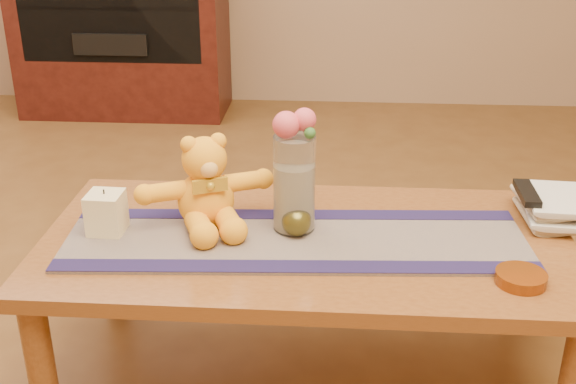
# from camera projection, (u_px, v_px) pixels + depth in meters

# --- Properties ---
(floor) EXTENTS (5.50, 5.50, 0.00)m
(floor) POSITION_uv_depth(u_px,v_px,m) (305.00, 375.00, 2.07)
(floor) COLOR brown
(floor) RESTS_ON ground
(coffee_table_top) EXTENTS (1.40, 0.70, 0.04)m
(coffee_table_top) POSITION_uv_depth(u_px,v_px,m) (307.00, 244.00, 1.89)
(coffee_table_top) COLOR brown
(coffee_table_top) RESTS_ON floor
(table_leg_fl) EXTENTS (0.07, 0.07, 0.41)m
(table_leg_fl) POSITION_uv_depth(u_px,v_px,m) (42.00, 372.00, 1.76)
(table_leg_fl) COLOR brown
(table_leg_fl) RESTS_ON floor
(table_leg_bl) EXTENTS (0.07, 0.07, 0.41)m
(table_leg_bl) POSITION_uv_depth(u_px,v_px,m) (111.00, 257.00, 2.29)
(table_leg_bl) COLOR brown
(table_leg_bl) RESTS_ON floor
(table_leg_br) EXTENTS (0.07, 0.07, 0.41)m
(table_leg_br) POSITION_uv_depth(u_px,v_px,m) (516.00, 271.00, 2.21)
(table_leg_br) COLOR brown
(table_leg_br) RESTS_ON floor
(persian_runner) EXTENTS (1.22, 0.42, 0.01)m
(persian_runner) POSITION_uv_depth(u_px,v_px,m) (296.00, 240.00, 1.86)
(persian_runner) COLOR #171841
(persian_runner) RESTS_ON coffee_table_top
(runner_border_near) EXTENTS (1.20, 0.13, 0.00)m
(runner_border_near) POSITION_uv_depth(u_px,v_px,m) (296.00, 266.00, 1.73)
(runner_border_near) COLOR #1C1643
(runner_border_near) RESTS_ON persian_runner
(runner_border_far) EXTENTS (1.20, 0.13, 0.00)m
(runner_border_far) POSITION_uv_depth(u_px,v_px,m) (296.00, 214.00, 1.99)
(runner_border_far) COLOR #1C1643
(runner_border_far) RESTS_ON persian_runner
(teddy_bear) EXTENTS (0.44, 0.40, 0.24)m
(teddy_bear) POSITION_uv_depth(u_px,v_px,m) (205.00, 182.00, 1.90)
(teddy_bear) COLOR #FFA720
(teddy_bear) RESTS_ON persian_runner
(pillar_candle) EXTENTS (0.09, 0.09, 0.11)m
(pillar_candle) POSITION_uv_depth(u_px,v_px,m) (106.00, 213.00, 1.88)
(pillar_candle) COLOR #F8EBB7
(pillar_candle) RESTS_ON persian_runner
(candle_wick) EXTENTS (0.00, 0.00, 0.01)m
(candle_wick) POSITION_uv_depth(u_px,v_px,m) (104.00, 192.00, 1.85)
(candle_wick) COLOR black
(candle_wick) RESTS_ON pillar_candle
(glass_vase) EXTENTS (0.11, 0.11, 0.26)m
(glass_vase) POSITION_uv_depth(u_px,v_px,m) (294.00, 184.00, 1.86)
(glass_vase) COLOR silver
(glass_vase) RESTS_ON persian_runner
(potpourri_fill) EXTENTS (0.09, 0.09, 0.18)m
(potpourri_fill) POSITION_uv_depth(u_px,v_px,m) (294.00, 197.00, 1.88)
(potpourri_fill) COLOR beige
(potpourri_fill) RESTS_ON glass_vase
(rose_left) EXTENTS (0.07, 0.07, 0.07)m
(rose_left) POSITION_uv_depth(u_px,v_px,m) (286.00, 125.00, 1.79)
(rose_left) COLOR #DD4E60
(rose_left) RESTS_ON glass_vase
(rose_right) EXTENTS (0.06, 0.06, 0.06)m
(rose_right) POSITION_uv_depth(u_px,v_px,m) (304.00, 120.00, 1.79)
(rose_right) COLOR #DD4E60
(rose_right) RESTS_ON glass_vase
(blue_flower_back) EXTENTS (0.04, 0.04, 0.04)m
(blue_flower_back) POSITION_uv_depth(u_px,v_px,m) (299.00, 122.00, 1.83)
(blue_flower_back) COLOR #5351AF
(blue_flower_back) RESTS_ON glass_vase
(blue_flower_side) EXTENTS (0.04, 0.04, 0.04)m
(blue_flower_side) POSITION_uv_depth(u_px,v_px,m) (283.00, 127.00, 1.82)
(blue_flower_side) COLOR #5351AF
(blue_flower_side) RESTS_ON glass_vase
(leaf_sprig) EXTENTS (0.03, 0.03, 0.03)m
(leaf_sprig) POSITION_uv_depth(u_px,v_px,m) (310.00, 133.00, 1.78)
(leaf_sprig) COLOR #33662D
(leaf_sprig) RESTS_ON glass_vase
(bronze_ball) EXTENTS (0.08, 0.08, 0.08)m
(bronze_ball) POSITION_uv_depth(u_px,v_px,m) (297.00, 222.00, 1.86)
(bronze_ball) COLOR #4B4519
(bronze_ball) RESTS_ON persian_runner
(book_bottom) EXTENTS (0.17, 0.23, 0.02)m
(book_bottom) POSITION_uv_depth(u_px,v_px,m) (523.00, 216.00, 1.98)
(book_bottom) COLOR #C5B598
(book_bottom) RESTS_ON coffee_table_top
(book_lower) EXTENTS (0.19, 0.24, 0.02)m
(book_lower) POSITION_uv_depth(u_px,v_px,m) (526.00, 211.00, 1.97)
(book_lower) COLOR #C5B598
(book_lower) RESTS_ON book_bottom
(book_upper) EXTENTS (0.19, 0.24, 0.02)m
(book_upper) POSITION_uv_depth(u_px,v_px,m) (522.00, 203.00, 1.97)
(book_upper) COLOR #C5B598
(book_upper) RESTS_ON book_lower
(book_top) EXTENTS (0.18, 0.23, 0.02)m
(book_top) POSITION_uv_depth(u_px,v_px,m) (527.00, 198.00, 1.95)
(book_top) COLOR #C5B598
(book_top) RESTS_ON book_upper
(tv_remote) EXTENTS (0.05, 0.16, 0.02)m
(tv_remote) POSITION_uv_depth(u_px,v_px,m) (527.00, 193.00, 1.94)
(tv_remote) COLOR black
(tv_remote) RESTS_ON book_top
(amber_dish) EXTENTS (0.12, 0.12, 0.03)m
(amber_dish) POSITION_uv_depth(u_px,v_px,m) (521.00, 278.00, 1.67)
(amber_dish) COLOR #BF5914
(amber_dish) RESTS_ON coffee_table_top
(media_cabinet) EXTENTS (1.20, 0.50, 1.10)m
(media_cabinet) POSITION_uv_depth(u_px,v_px,m) (122.00, 20.00, 4.18)
(media_cabinet) COLOR black
(media_cabinet) RESTS_ON floor
(cabinet_cavity) EXTENTS (1.02, 0.03, 0.61)m
(cabinet_cavity) POSITION_uv_depth(u_px,v_px,m) (108.00, 8.00, 3.92)
(cabinet_cavity) COLOR black
(cabinet_cavity) RESTS_ON media_cabinet
(cabinet_shelf) EXTENTS (1.02, 0.20, 0.02)m
(cabinet_shelf) POSITION_uv_depth(u_px,v_px,m) (112.00, 5.00, 4.00)
(cabinet_shelf) COLOR black
(cabinet_shelf) RESTS_ON media_cabinet
(stereo_lower) EXTENTS (0.42, 0.28, 0.12)m
(stereo_lower) POSITION_uv_depth(u_px,v_px,m) (117.00, 40.00, 4.10)
(stereo_lower) COLOR black
(stereo_lower) RESTS_ON media_cabinet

